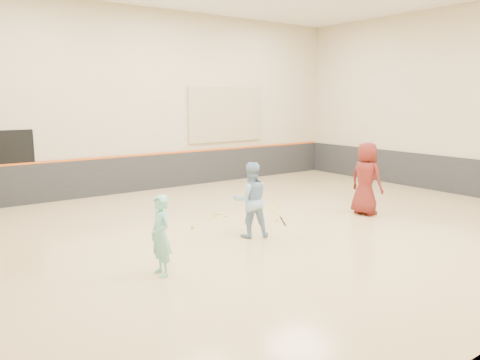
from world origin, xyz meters
TOP-DOWN VIEW (x-y plane):
  - room at (0.00, 0.00)m, footprint 15.04×12.04m
  - wainscot_back at (0.00, 5.97)m, footprint 14.90×0.04m
  - wainscot_right at (7.47, 0.00)m, footprint 0.04×11.90m
  - accent_stripe at (0.00, 5.96)m, footprint 14.90×0.03m
  - acoustic_panel at (2.80, 5.95)m, footprint 3.20×0.08m
  - doorway at (-4.50, 5.98)m, footprint 1.10×0.05m
  - girl at (-3.55, -1.37)m, footprint 0.35×0.53m
  - instructor at (-0.87, -0.42)m, footprint 1.01×0.91m
  - young_man at (2.88, -0.56)m, footprint 0.66×0.98m
  - held_racket at (-0.48, -0.82)m, footprint 0.49×0.49m
  - spare_racket at (-0.44, 1.60)m, footprint 0.67×0.67m
  - ball_under_racket at (0.48, 0.25)m, footprint 0.07×0.07m
  - ball_in_hand at (2.99, -0.69)m, footprint 0.07×0.07m
  - ball_beside_spare at (-1.60, 0.93)m, footprint 0.07×0.07m

SIDE VIEW (x-z plane):
  - ball_under_racket at x=0.48m, z-range 0.00..0.07m
  - ball_beside_spare at x=-1.60m, z-range 0.00..0.07m
  - spare_racket at x=-0.44m, z-range 0.00..0.11m
  - wainscot_back at x=0.00m, z-range 0.00..1.20m
  - wainscot_right at x=7.47m, z-range 0.00..1.20m
  - held_racket at x=-0.48m, z-range 0.37..0.95m
  - girl at x=-3.55m, z-range 0.00..1.44m
  - room at x=0.00m, z-range -2.30..3.92m
  - instructor at x=-0.87m, z-range 0.00..1.69m
  - young_man at x=2.88m, z-range 0.00..1.94m
  - doorway at x=-4.50m, z-range 0.00..2.20m
  - accent_stripe at x=0.00m, z-range 1.19..1.25m
  - ball_in_hand at x=2.99m, z-range 1.26..1.33m
  - acoustic_panel at x=2.80m, z-range 1.50..3.50m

